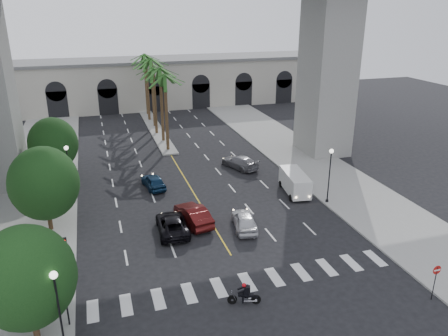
# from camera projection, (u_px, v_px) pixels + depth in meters

# --- Properties ---
(ground) EXTENTS (140.00, 140.00, 0.00)m
(ground) POSITION_uv_depth(u_px,v_px,m) (240.00, 270.00, 30.62)
(ground) COLOR black
(ground) RESTS_ON ground
(sidewalk_left) EXTENTS (8.00, 100.00, 0.15)m
(sidewalk_left) POSITION_uv_depth(u_px,v_px,m) (31.00, 208.00, 39.87)
(sidewalk_left) COLOR gray
(sidewalk_left) RESTS_ON ground
(sidewalk_right) EXTENTS (8.00, 100.00, 0.15)m
(sidewalk_right) POSITION_uv_depth(u_px,v_px,m) (324.00, 173.00, 48.15)
(sidewalk_right) COLOR gray
(sidewalk_right) RESTS_ON ground
(median) EXTENTS (2.00, 24.00, 0.20)m
(median) POSITION_uv_depth(u_px,v_px,m) (156.00, 130.00, 64.58)
(median) COLOR gray
(median) RESTS_ON ground
(pier_building) EXTENTS (71.00, 10.50, 8.50)m
(pier_building) POSITION_uv_depth(u_px,v_px,m) (140.00, 83.00, 78.32)
(pier_building) COLOR #BCB8A9
(pier_building) RESTS_ON ground
(palm_a) EXTENTS (3.20, 3.20, 10.30)m
(palm_a) POSITION_uv_depth(u_px,v_px,m) (165.00, 79.00, 52.47)
(palm_a) COLOR #47331E
(palm_a) RESTS_ON ground
(palm_b) EXTENTS (3.20, 3.20, 10.60)m
(palm_b) POSITION_uv_depth(u_px,v_px,m) (160.00, 72.00, 55.98)
(palm_b) COLOR #47331E
(palm_b) RESTS_ON ground
(palm_c) EXTENTS (3.20, 3.20, 10.10)m
(palm_c) POSITION_uv_depth(u_px,v_px,m) (153.00, 71.00, 59.64)
(palm_c) COLOR #47331E
(palm_c) RESTS_ON ground
(palm_d) EXTENTS (3.20, 3.20, 10.90)m
(palm_d) POSITION_uv_depth(u_px,v_px,m) (151.00, 62.00, 63.05)
(palm_d) COLOR #47331E
(palm_d) RESTS_ON ground
(palm_e) EXTENTS (3.20, 3.20, 10.40)m
(palm_e) POSITION_uv_depth(u_px,v_px,m) (146.00, 62.00, 66.72)
(palm_e) COLOR #47331E
(palm_e) RESTS_ON ground
(palm_f) EXTENTS (3.20, 3.20, 10.70)m
(palm_f) POSITION_uv_depth(u_px,v_px,m) (144.00, 57.00, 70.29)
(palm_f) COLOR #47331E
(palm_f) RESTS_ON ground
(street_tree_near) EXTENTS (5.20, 5.20, 6.89)m
(street_tree_near) POSITION_uv_depth(u_px,v_px,m) (26.00, 277.00, 22.93)
(street_tree_near) COLOR #382616
(street_tree_near) RESTS_ON ground
(street_tree_mid) EXTENTS (5.44, 5.44, 7.21)m
(street_tree_mid) POSITION_uv_depth(u_px,v_px,m) (44.00, 183.00, 34.50)
(street_tree_mid) COLOR #382616
(street_tree_mid) RESTS_ON ground
(street_tree_far) EXTENTS (5.04, 5.04, 6.68)m
(street_tree_far) POSITION_uv_depth(u_px,v_px,m) (53.00, 144.00, 45.34)
(street_tree_far) COLOR #382616
(street_tree_far) RESTS_ON ground
(lamp_post_left_near) EXTENTS (0.40, 0.40, 5.35)m
(lamp_post_left_near) POSITION_uv_depth(u_px,v_px,m) (59.00, 308.00, 21.87)
(lamp_post_left_near) COLOR black
(lamp_post_left_near) RESTS_ON ground
(lamp_post_left_far) EXTENTS (0.40, 0.40, 5.35)m
(lamp_post_left_far) POSITION_uv_depth(u_px,v_px,m) (69.00, 168.00, 40.65)
(lamp_post_left_far) COLOR black
(lamp_post_left_far) RESTS_ON ground
(lamp_post_right) EXTENTS (0.40, 0.40, 5.35)m
(lamp_post_right) POSITION_uv_depth(u_px,v_px,m) (330.00, 171.00, 39.79)
(lamp_post_right) COLOR black
(lamp_post_right) RESTS_ON ground
(traffic_signal_near) EXTENTS (0.25, 0.18, 3.65)m
(traffic_signal_near) POSITION_uv_depth(u_px,v_px,m) (64.00, 290.00, 24.38)
(traffic_signal_near) COLOR black
(traffic_signal_near) RESTS_ON ground
(traffic_signal_far) EXTENTS (0.25, 0.18, 3.65)m
(traffic_signal_far) POSITION_uv_depth(u_px,v_px,m) (66.00, 253.00, 27.96)
(traffic_signal_far) COLOR black
(traffic_signal_far) RESTS_ON ground
(motorcycle_rider) EXTENTS (2.03, 0.77, 1.51)m
(motorcycle_rider) POSITION_uv_depth(u_px,v_px,m) (245.00, 294.00, 26.94)
(motorcycle_rider) COLOR black
(motorcycle_rider) RESTS_ON ground
(car_a) EXTENTS (2.49, 4.60, 1.49)m
(car_a) POSITION_uv_depth(u_px,v_px,m) (244.00, 220.00, 36.07)
(car_a) COLOR silver
(car_a) RESTS_ON ground
(car_b) EXTENTS (2.60, 5.17, 1.63)m
(car_b) POSITION_uv_depth(u_px,v_px,m) (193.00, 215.00, 36.88)
(car_b) COLOR #4A0F0E
(car_b) RESTS_ON ground
(car_c) EXTENTS (2.60, 5.21, 1.42)m
(car_c) POSITION_uv_depth(u_px,v_px,m) (172.00, 224.00, 35.52)
(car_c) COLOR black
(car_c) RESTS_ON ground
(car_d) EXTENTS (3.71, 5.37, 1.44)m
(car_d) POSITION_uv_depth(u_px,v_px,m) (240.00, 162.00, 49.50)
(car_d) COLOR slate
(car_d) RESTS_ON ground
(car_e) EXTENTS (2.28, 4.37, 1.42)m
(car_e) POSITION_uv_depth(u_px,v_px,m) (154.00, 181.00, 44.08)
(car_e) COLOR #0F2B49
(car_e) RESTS_ON ground
(cargo_van) EXTENTS (2.57, 5.16, 2.11)m
(cargo_van) POSITION_uv_depth(u_px,v_px,m) (295.00, 182.00, 42.66)
(cargo_van) COLOR silver
(cargo_van) RESTS_ON ground
(do_not_enter_sign) EXTENTS (0.61, 0.06, 2.47)m
(do_not_enter_sign) POSITION_uv_depth(u_px,v_px,m) (436.00, 275.00, 26.95)
(do_not_enter_sign) COLOR black
(do_not_enter_sign) RESTS_ON ground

